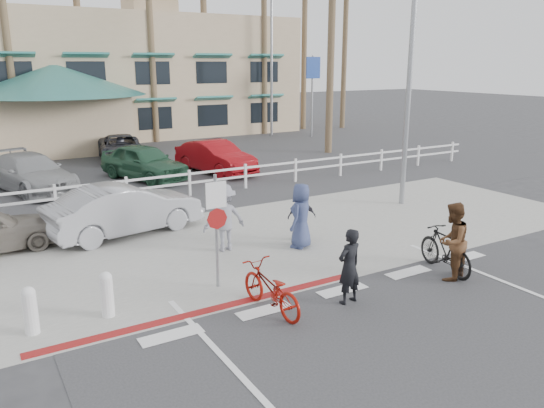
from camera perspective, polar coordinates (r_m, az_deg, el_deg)
ground at (r=11.65m, az=9.42°, el=-10.20°), size 140.00×140.00×0.00m
bike_path at (r=10.38m, az=16.71°, el=-13.95°), size 12.00×16.00×0.01m
sidewalk_plaza at (r=15.09m, az=-1.59°, el=-4.02°), size 22.00×7.00×0.01m
cross_street at (r=18.54m, az=-7.61°, el=-0.54°), size 40.00×5.00×0.01m
parking_lot at (r=27.33m, az=-15.52°, el=4.05°), size 50.00×16.00×0.01m
curb_red at (r=11.12m, az=-6.93°, el=-11.31°), size 7.00×0.25×0.02m
rail_fence at (r=20.40m, az=-8.59°, el=2.29°), size 29.40×0.16×1.00m
building at (r=40.00m, az=-18.44°, el=15.27°), size 28.00×16.00×11.30m
sign_post at (r=11.71m, az=-6.01°, el=-2.33°), size 0.50×0.10×2.90m
bollard_0 at (r=11.13m, az=-17.33°, el=-9.26°), size 0.26×0.26×0.95m
bollard_1 at (r=10.95m, az=-24.56°, el=-10.39°), size 0.26×0.26×0.95m
streetlight_0 at (r=19.03m, az=14.59°, el=13.25°), size 0.60×2.00×9.00m
streetlight_1 at (r=37.16m, az=-0.05°, el=14.69°), size 0.60×2.00×9.50m
info_sign at (r=36.62m, az=4.33°, el=11.60°), size 1.20×0.16×5.60m
palm_3 at (r=33.18m, az=-26.80°, el=17.03°), size 4.00×4.00×14.00m
palm_4 at (r=34.78m, az=-20.16°, el=18.35°), size 4.00×4.00×15.00m
palm_5 at (r=34.78m, az=-12.91°, el=17.20°), size 4.00×4.00×13.00m
palm_6 at (r=37.29m, az=-7.38°, el=20.35°), size 4.00×4.00×17.00m
palm_7 at (r=38.08m, az=-0.86°, el=18.09°), size 4.00×4.00×14.00m
palm_8 at (r=41.07m, az=3.52°, el=18.53°), size 4.00×4.00×15.00m
palm_9 at (r=41.98m, az=7.85°, el=16.98°), size 4.00×4.00×13.00m
palm_11 at (r=30.01m, az=6.44°, el=18.85°), size 4.00×4.00×14.00m
bike_red at (r=10.82m, az=-0.17°, el=-9.11°), size 0.82×1.95×1.00m
rider_red at (r=11.19m, az=8.30°, el=-6.67°), size 0.65×0.47×1.63m
bike_black at (r=13.46m, az=18.14°, el=-4.70°), size 0.82×1.92×1.11m
rider_black at (r=12.95m, az=18.79°, el=-3.82°), size 1.08×0.96×1.84m
pedestrian_a at (r=14.18m, az=-5.18°, el=-1.50°), size 1.20×0.72×1.82m
pedestrian_child at (r=15.02m, az=3.21°, el=-1.39°), size 0.88×0.61×1.38m
pedestrian_b at (r=14.39m, az=3.15°, el=-1.28°), size 1.04×0.96×1.79m
car_white_sedan at (r=16.14m, az=-15.54°, el=-0.56°), size 4.74×2.36×1.49m
lot_car_1 at (r=22.87m, az=-24.54°, el=3.05°), size 3.42×5.41×1.46m
lot_car_2 at (r=23.60m, az=-13.59°, el=4.41°), size 3.22×4.84×1.53m
lot_car_3 at (r=24.50m, az=-6.11°, el=5.05°), size 2.46×4.69×1.47m
lot_car_5 at (r=28.69m, az=-15.89°, el=5.83°), size 2.93×4.97×1.30m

